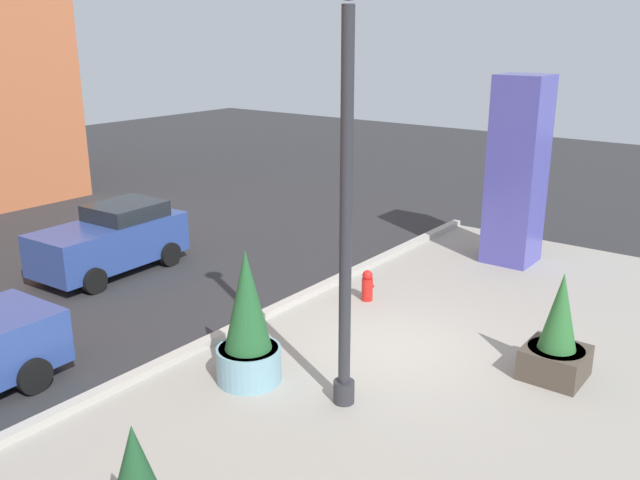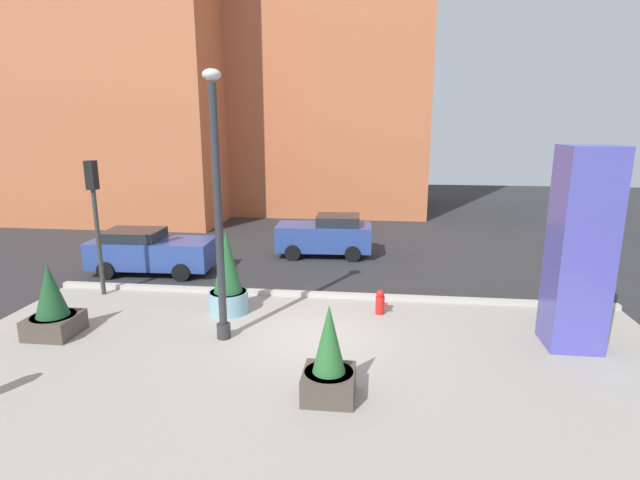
% 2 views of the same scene
% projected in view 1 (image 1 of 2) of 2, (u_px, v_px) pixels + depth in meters
% --- Properties ---
extents(ground_plane, '(60.00, 60.00, 0.00)m').
position_uv_depth(ground_plane, '(248.00, 303.00, 15.72)').
color(ground_plane, '#2D2D30').
extents(plaza_pavement, '(18.00, 10.00, 0.02)m').
position_uv_depth(plaza_pavement, '(491.00, 380.00, 12.25)').
color(plaza_pavement, '#9E998E').
rests_on(plaza_pavement, ground_plane).
extents(curb_strip, '(18.00, 0.24, 0.16)m').
position_uv_depth(curb_strip, '(277.00, 309.00, 15.18)').
color(curb_strip, '#B7B2A8').
rests_on(curb_strip, ground_plane).
extents(lamp_post, '(0.44, 0.44, 6.74)m').
position_uv_depth(lamp_post, '(346.00, 216.00, 10.53)').
color(lamp_post, '#2D2D33').
rests_on(lamp_post, ground_plane).
extents(art_pillar_blue, '(1.28, 1.28, 5.00)m').
position_uv_depth(art_pillar_blue, '(517.00, 171.00, 17.85)').
color(art_pillar_blue, '#4C4CAD').
rests_on(art_pillar_blue, ground_plane).
extents(potted_plant_mid_plaza, '(1.06, 1.06, 2.02)m').
position_uv_depth(potted_plant_mid_plaza, '(558.00, 338.00, 12.10)').
color(potted_plant_mid_plaza, '#4C4238').
rests_on(potted_plant_mid_plaza, ground_plane).
extents(potted_plant_near_left, '(1.16, 1.16, 2.49)m').
position_uv_depth(potted_plant_near_left, '(248.00, 327.00, 11.91)').
color(potted_plant_near_left, '#7AA8B7').
rests_on(potted_plant_near_left, ground_plane).
extents(fire_hydrant, '(0.36, 0.26, 0.75)m').
position_uv_depth(fire_hydrant, '(367.00, 286.00, 15.74)').
color(fire_hydrant, red).
rests_on(fire_hydrant, ground_plane).
extents(car_curb_west, '(4.03, 2.10, 1.74)m').
position_uv_depth(car_curb_west, '(112.00, 239.00, 17.54)').
color(car_curb_west, '#2D4793').
rests_on(car_curb_west, ground_plane).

